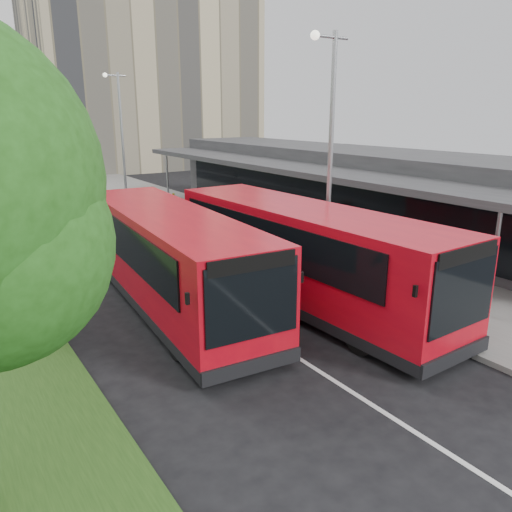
{
  "coord_description": "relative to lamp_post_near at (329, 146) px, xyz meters",
  "views": [
    {
      "loc": [
        -6.93,
        -10.35,
        5.77
      ],
      "look_at": [
        1.23,
        1.91,
        1.5
      ],
      "focal_mm": 35.0,
      "sensor_mm": 36.0,
      "label": 1
    }
  ],
  "objects": [
    {
      "name": "ground",
      "position": [
        -4.12,
        -2.0,
        -4.72
      ],
      "size": [
        120.0,
        120.0,
        0.0
      ],
      "primitive_type": "plane",
      "color": "black",
      "rests_on": "ground"
    },
    {
      "name": "bollard",
      "position": [
        1.3,
        15.14,
        -4.11
      ],
      "size": [
        0.18,
        0.18,
        0.91
      ],
      "primitive_type": "cylinder",
      "rotation": [
        0.0,
        0.0,
        -0.26
      ],
      "color": "#FDFC0D",
      "rests_on": "pavement"
    },
    {
      "name": "car_near",
      "position": [
        -2.28,
        35.83,
        -4.18
      ],
      "size": [
        1.72,
        3.32,
        1.08
      ],
      "primitive_type": "imported",
      "rotation": [
        0.0,
        0.0,
        -0.14
      ],
      "color": "#550C0D",
      "rests_on": "ground"
    },
    {
      "name": "lamp_post_near",
      "position": [
        0.0,
        0.0,
        0.0
      ],
      "size": [
        1.44,
        0.28,
        8.0
      ],
      "color": "#989CA0",
      "rests_on": "pavement"
    },
    {
      "name": "lamp_post_far",
      "position": [
        0.0,
        20.0,
        0.0
      ],
      "size": [
        1.44,
        0.28,
        8.0
      ],
      "color": "#989CA0",
      "rests_on": "pavement"
    },
    {
      "name": "bus_main",
      "position": [
        -1.72,
        -1.01,
        -3.16
      ],
      "size": [
        3.06,
        10.8,
        3.03
      ],
      "rotation": [
        0.0,
        0.0,
        0.03
      ],
      "color": "red",
      "rests_on": "ground"
    },
    {
      "name": "kerb_dashes",
      "position": [
        -0.82,
        17.0,
        -4.71
      ],
      "size": [
        0.12,
        56.0,
        0.01
      ],
      "color": "silver",
      "rests_on": "ground"
    },
    {
      "name": "litter_bin",
      "position": [
        0.8,
        7.13,
        -4.06
      ],
      "size": [
        0.75,
        0.75,
        1.02
      ],
      "primitive_type": "cylinder",
      "rotation": [
        0.0,
        0.0,
        -0.43
      ],
      "color": "#3A2017",
      "rests_on": "pavement"
    },
    {
      "name": "office_block",
      "position": [
        9.88,
        40.0,
        4.28
      ],
      "size": [
        22.0,
        12.0,
        18.0
      ],
      "primitive_type": "cube",
      "color": "tan",
      "rests_on": "ground"
    },
    {
      "name": "lane_centre_line",
      "position": [
        -4.12,
        13.0,
        -4.71
      ],
      "size": [
        0.12,
        70.0,
        0.01
      ],
      "primitive_type": "cube",
      "color": "silver",
      "rests_on": "ground"
    },
    {
      "name": "bus_second",
      "position": [
        -5.24,
        1.05,
        -3.2
      ],
      "size": [
        3.45,
        10.6,
        2.95
      ],
      "rotation": [
        0.0,
        0.0,
        -0.08
      ],
      "color": "red",
      "rests_on": "ground"
    },
    {
      "name": "station_building",
      "position": [
        6.74,
        6.0,
        -2.68
      ],
      "size": [
        7.7,
        26.0,
        4.0
      ],
      "color": "#2E2E30",
      "rests_on": "ground"
    },
    {
      "name": "pavement",
      "position": [
        1.88,
        18.0,
        -4.64
      ],
      "size": [
        5.0,
        80.0,
        0.15
      ],
      "primitive_type": "cube",
      "color": "slate",
      "rests_on": "ground"
    }
  ]
}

